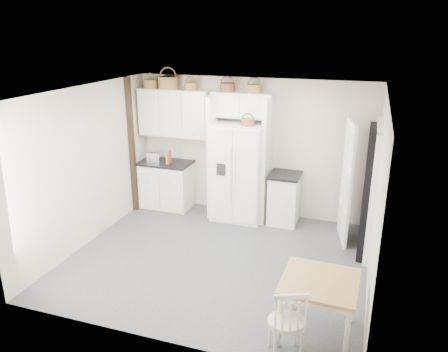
% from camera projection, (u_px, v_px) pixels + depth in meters
% --- Properties ---
extents(floor, '(4.50, 4.50, 0.00)m').
position_uv_depth(floor, '(217.00, 258.00, 6.87)').
color(floor, '#2F3037').
rests_on(floor, ground).
extents(ceiling, '(4.50, 4.50, 0.00)m').
position_uv_depth(ceiling, '(216.00, 92.00, 6.03)').
color(ceiling, white).
rests_on(ceiling, wall_back).
extents(wall_back, '(4.50, 0.00, 4.50)m').
position_uv_depth(wall_back, '(252.00, 147.00, 8.24)').
color(wall_back, beige).
rests_on(wall_back, floor).
extents(wall_left, '(0.00, 4.00, 4.00)m').
position_uv_depth(wall_left, '(87.00, 166.00, 7.13)').
color(wall_left, beige).
rests_on(wall_left, floor).
extents(wall_right, '(0.00, 4.00, 4.00)m').
position_uv_depth(wall_right, '(377.00, 199.00, 5.77)').
color(wall_right, beige).
rests_on(wall_right, floor).
extents(refrigerator, '(0.94, 0.75, 1.81)m').
position_uv_depth(refrigerator, '(239.00, 172.00, 8.11)').
color(refrigerator, white).
rests_on(refrigerator, floor).
extents(base_cab_left, '(0.97, 0.61, 0.90)m').
position_uv_depth(base_cab_left, '(167.00, 185.00, 8.75)').
color(base_cab_left, beige).
rests_on(base_cab_left, floor).
extents(base_cab_right, '(0.51, 0.61, 0.90)m').
position_uv_depth(base_cab_right, '(284.00, 199.00, 8.03)').
color(base_cab_right, beige).
rests_on(base_cab_right, floor).
extents(dining_table, '(0.89, 0.89, 0.71)m').
position_uv_depth(dining_table, '(318.00, 307.00, 5.09)').
color(dining_table, olive).
rests_on(dining_table, floor).
extents(windsor_chair, '(0.53, 0.51, 0.84)m').
position_uv_depth(windsor_chair, '(286.00, 321.00, 4.73)').
color(windsor_chair, beige).
rests_on(windsor_chair, floor).
extents(counter_left, '(1.01, 0.66, 0.04)m').
position_uv_depth(counter_left, '(166.00, 163.00, 8.60)').
color(counter_left, black).
rests_on(counter_left, base_cab_left).
extents(counter_right, '(0.55, 0.66, 0.04)m').
position_uv_depth(counter_right, '(285.00, 175.00, 7.88)').
color(counter_right, black).
rests_on(counter_right, base_cab_right).
extents(toaster, '(0.27, 0.19, 0.17)m').
position_uv_depth(toaster, '(154.00, 157.00, 8.61)').
color(toaster, silver).
rests_on(toaster, counter_left).
extents(cookbook_red, '(0.05, 0.17, 0.25)m').
position_uv_depth(cookbook_red, '(169.00, 157.00, 8.45)').
color(cookbook_red, '#AF4226').
rests_on(cookbook_red, counter_left).
extents(cookbook_cream, '(0.03, 0.15, 0.23)m').
position_uv_depth(cookbook_cream, '(169.00, 158.00, 8.46)').
color(cookbook_cream, beige).
rests_on(cookbook_cream, counter_left).
extents(basket_upper_a, '(0.28, 0.28, 0.16)m').
position_uv_depth(basket_upper_a, '(151.00, 84.00, 8.33)').
color(basket_upper_a, brown).
rests_on(basket_upper_a, upper_cabinet).
extents(basket_upper_b, '(0.39, 0.39, 0.23)m').
position_uv_depth(basket_upper_b, '(168.00, 83.00, 8.20)').
color(basket_upper_b, brown).
rests_on(basket_upper_b, upper_cabinet).
extents(basket_upper_c, '(0.24, 0.24, 0.14)m').
position_uv_depth(basket_upper_c, '(191.00, 86.00, 8.08)').
color(basket_upper_c, brown).
rests_on(basket_upper_c, upper_cabinet).
extents(basket_bridge_a, '(0.27, 0.27, 0.15)m').
position_uv_depth(basket_bridge_a, '(227.00, 87.00, 7.86)').
color(basket_bridge_a, brown).
rests_on(basket_bridge_a, bridge_cabinet).
extents(basket_bridge_b, '(0.26, 0.26, 0.15)m').
position_uv_depth(basket_bridge_b, '(254.00, 89.00, 7.71)').
color(basket_bridge_b, brown).
rests_on(basket_bridge_b, bridge_cabinet).
extents(basket_fridge_b, '(0.23, 0.23, 0.12)m').
position_uv_depth(basket_fridge_b, '(248.00, 122.00, 7.65)').
color(basket_fridge_b, brown).
rests_on(basket_fridge_b, refrigerator).
extents(upper_cabinet, '(1.40, 0.34, 0.90)m').
position_uv_depth(upper_cabinet, '(175.00, 113.00, 8.35)').
color(upper_cabinet, beige).
rests_on(upper_cabinet, wall_back).
extents(bridge_cabinet, '(1.12, 0.34, 0.45)m').
position_uv_depth(bridge_cabinet, '(243.00, 105.00, 7.87)').
color(bridge_cabinet, beige).
rests_on(bridge_cabinet, wall_back).
extents(fridge_panel_left, '(0.08, 0.60, 2.30)m').
position_uv_depth(fridge_panel_left, '(214.00, 156.00, 8.22)').
color(fridge_panel_left, beige).
rests_on(fridge_panel_left, floor).
extents(fridge_panel_right, '(0.08, 0.60, 2.30)m').
position_uv_depth(fridge_panel_right, '(267.00, 161.00, 7.91)').
color(fridge_panel_right, beige).
rests_on(fridge_panel_right, floor).
extents(trim_post, '(0.09, 0.09, 2.60)m').
position_uv_depth(trim_post, '(132.00, 146.00, 8.33)').
color(trim_post, black).
rests_on(trim_post, floor).
extents(doorway_void, '(0.18, 0.85, 2.05)m').
position_uv_depth(doorway_void, '(369.00, 192.00, 6.78)').
color(doorway_void, black).
rests_on(doorway_void, floor).
extents(door_slab, '(0.21, 0.79, 2.05)m').
position_uv_depth(door_slab, '(347.00, 183.00, 7.19)').
color(door_slab, white).
rests_on(door_slab, floor).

